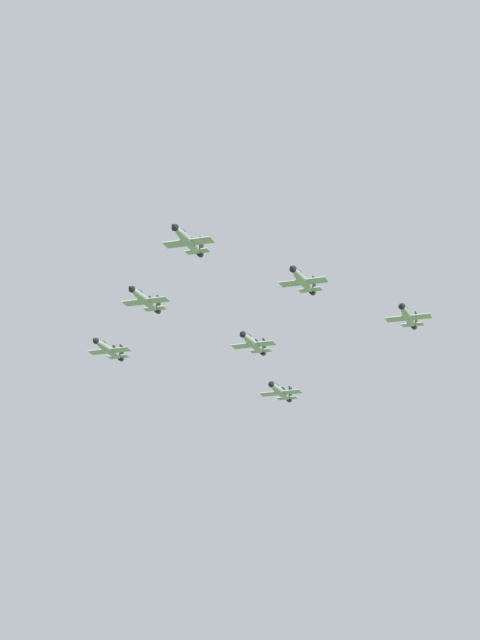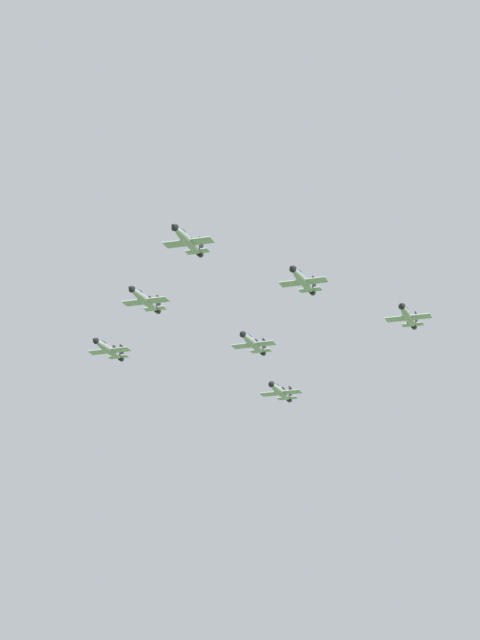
{
  "view_description": "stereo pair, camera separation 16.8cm",
  "coord_description": "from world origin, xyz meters",
  "px_view_note": "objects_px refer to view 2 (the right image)",
  "views": [
    {
      "loc": [
        -216.29,
        -73.42,
        2.0
      ],
      "look_at": [
        23.45,
        -23.96,
        85.78
      ],
      "focal_mm": 74.44,
      "sensor_mm": 36.0,
      "label": 1
    },
    {
      "loc": [
        -216.26,
        -73.58,
        2.0
      ],
      "look_at": [
        23.45,
        -23.96,
        85.78
      ],
      "focal_mm": 74.44,
      "sensor_mm": 36.0,
      "label": 2
    }
  ],
  "objects_px": {
    "jet_lead": "(187,240)",
    "jet_slot_rear": "(253,343)",
    "jet_left_outer": "(408,316)",
    "jet_right_outer": "(108,349)",
    "jet_trailing": "(280,391)",
    "jet_left_wingman": "(302,280)",
    "jet_right_wingman": "(145,299)"
  },
  "relations": [
    {
      "from": "jet_left_wingman",
      "to": "jet_right_outer",
      "type": "height_order",
      "value": "jet_left_wingman"
    },
    {
      "from": "jet_slot_rear",
      "to": "jet_lead",
      "type": "bearing_deg",
      "value": 0.45
    },
    {
      "from": "jet_lead",
      "to": "jet_slot_rear",
      "type": "height_order",
      "value": "jet_lead"
    },
    {
      "from": "jet_left_wingman",
      "to": "jet_right_wingman",
      "type": "bearing_deg",
      "value": -89.72
    },
    {
      "from": "jet_right_wingman",
      "to": "jet_left_wingman",
      "type": "bearing_deg",
      "value": 89.91
    },
    {
      "from": "jet_lead",
      "to": "jet_trailing",
      "type": "height_order",
      "value": "jet_lead"
    },
    {
      "from": "jet_right_wingman",
      "to": "jet_left_outer",
      "type": "relative_size",
      "value": 1.02
    },
    {
      "from": "jet_left_outer",
      "to": "jet_slot_rear",
      "type": "bearing_deg",
      "value": -91.09
    },
    {
      "from": "jet_slot_rear",
      "to": "jet_right_wingman",
      "type": "bearing_deg",
      "value": -39.92
    },
    {
      "from": "jet_left_wingman",
      "to": "jet_right_wingman",
      "type": "distance_m",
      "value": 31.61
    },
    {
      "from": "jet_right_outer",
      "to": "jet_slot_rear",
      "type": "height_order",
      "value": "jet_right_outer"
    },
    {
      "from": "jet_lead",
      "to": "jet_left_outer",
      "type": "bearing_deg",
      "value": 138.96
    },
    {
      "from": "jet_right_outer",
      "to": "jet_lead",
      "type": "bearing_deg",
      "value": 40.23
    },
    {
      "from": "jet_left_wingman",
      "to": "jet_slot_rear",
      "type": "height_order",
      "value": "jet_left_wingman"
    },
    {
      "from": "jet_right_wingman",
      "to": "jet_left_outer",
      "type": "height_order",
      "value": "jet_right_wingman"
    },
    {
      "from": "jet_right_outer",
      "to": "jet_slot_rear",
      "type": "distance_m",
      "value": 31.66
    },
    {
      "from": "jet_right_wingman",
      "to": "jet_trailing",
      "type": "height_order",
      "value": "jet_right_wingman"
    },
    {
      "from": "jet_left_outer",
      "to": "jet_trailing",
      "type": "height_order",
      "value": "jet_left_outer"
    },
    {
      "from": "jet_right_wingman",
      "to": "jet_right_outer",
      "type": "height_order",
      "value": "jet_right_wingman"
    },
    {
      "from": "jet_lead",
      "to": "jet_trailing",
      "type": "xyz_separation_m",
      "value": [
        55.37,
        -6.74,
        -12.81
      ]
    },
    {
      "from": "jet_right_wingman",
      "to": "jet_right_outer",
      "type": "xyz_separation_m",
      "value": [
        20.36,
        13.44,
        -2.85
      ]
    },
    {
      "from": "jet_left_wingman",
      "to": "jet_right_outer",
      "type": "bearing_deg",
      "value": -111.14
    },
    {
      "from": "jet_left_wingman",
      "to": "jet_right_wingman",
      "type": "height_order",
      "value": "jet_left_wingman"
    },
    {
      "from": "jet_left_outer",
      "to": "jet_slot_rear",
      "type": "relative_size",
      "value": 1.0
    },
    {
      "from": "jet_lead",
      "to": "jet_left_wingman",
      "type": "relative_size",
      "value": 1.0
    },
    {
      "from": "jet_trailing",
      "to": "jet_right_outer",
      "type": "bearing_deg",
      "value": -59.22
    },
    {
      "from": "jet_right_outer",
      "to": "jet_trailing",
      "type": "height_order",
      "value": "jet_right_outer"
    },
    {
      "from": "jet_left_wingman",
      "to": "jet_left_outer",
      "type": "bearing_deg",
      "value": 139.91
    },
    {
      "from": "jet_left_wingman",
      "to": "jet_right_wingman",
      "type": "xyz_separation_m",
      "value": [
        3.82,
        31.37,
        -0.2
      ]
    },
    {
      "from": "jet_left_wingman",
      "to": "jet_right_outer",
      "type": "relative_size",
      "value": 1.0
    },
    {
      "from": "jet_lead",
      "to": "jet_right_outer",
      "type": "relative_size",
      "value": 1.01
    },
    {
      "from": "jet_slot_rear",
      "to": "jet_left_outer",
      "type": "bearing_deg",
      "value": 90.45
    }
  ]
}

